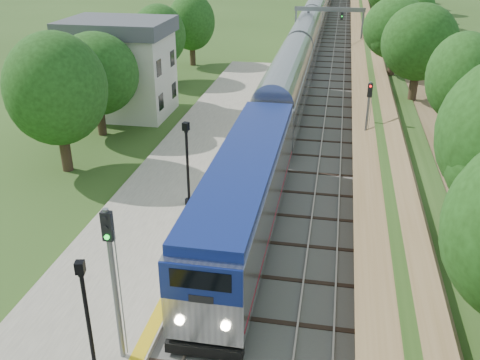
% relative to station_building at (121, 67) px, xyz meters
% --- Properties ---
extents(trackbed, '(9.50, 170.00, 0.28)m').
position_rel_station_building_xyz_m(trackbed, '(16.00, 30.00, -4.02)').
color(trackbed, '#4C4944').
rests_on(trackbed, ground).
extents(platform, '(6.40, 68.00, 0.38)m').
position_rel_station_building_xyz_m(platform, '(8.80, -14.00, -3.90)').
color(platform, gray).
rests_on(platform, ground).
extents(yellow_stripe, '(0.55, 68.00, 0.01)m').
position_rel_station_building_xyz_m(yellow_stripe, '(11.65, -14.00, -3.70)').
color(yellow_stripe, gold).
rests_on(yellow_stripe, platform).
extents(embankment, '(10.64, 170.00, 11.70)m').
position_rel_station_building_xyz_m(embankment, '(24.35, 30.00, -2.14)').
color(embankment, brown).
rests_on(embankment, ground).
extents(station_building, '(8.60, 6.60, 8.00)m').
position_rel_station_building_xyz_m(station_building, '(0.00, 0.00, 0.00)').
color(station_building, beige).
rests_on(station_building, ground).
extents(signal_gantry, '(8.40, 0.38, 6.20)m').
position_rel_station_building_xyz_m(signal_gantry, '(16.47, 24.99, 0.73)').
color(signal_gantry, slate).
rests_on(signal_gantry, ground).
extents(trees_behind_platform, '(7.82, 53.32, 7.21)m').
position_rel_station_building_xyz_m(trees_behind_platform, '(2.83, -9.33, 0.44)').
color(trees_behind_platform, '#332316').
rests_on(trees_behind_platform, ground).
extents(train, '(3.02, 141.65, 4.44)m').
position_rel_station_building_xyz_m(train, '(14.00, 42.16, -1.82)').
color(train, black).
rests_on(train, trackbed).
extents(lamppost_mid, '(0.46, 0.46, 4.67)m').
position_rel_station_building_xyz_m(lamppost_mid, '(10.46, -29.13, -1.62)').
color(lamppost_mid, black).
rests_on(lamppost_mid, platform).
extents(lamppost_far, '(0.49, 0.49, 4.92)m').
position_rel_station_building_xyz_m(lamppost_far, '(10.31, -16.16, -1.51)').
color(lamppost_far, black).
rests_on(lamppost_far, platform).
extents(signal_platform, '(0.36, 0.29, 6.13)m').
position_rel_station_building_xyz_m(signal_platform, '(11.10, -28.16, 0.06)').
color(signal_platform, slate).
rests_on(signal_platform, platform).
extents(signal_farside, '(0.31, 0.24, 5.62)m').
position_rel_station_building_xyz_m(signal_farside, '(20.20, -7.54, -0.54)').
color(signal_farside, slate).
rests_on(signal_farside, ground).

